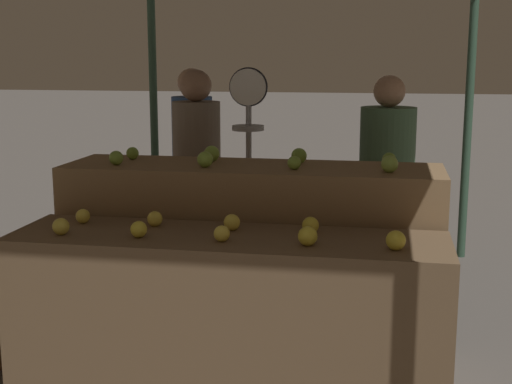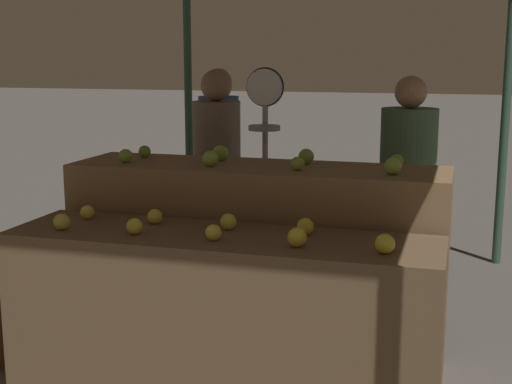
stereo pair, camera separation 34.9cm
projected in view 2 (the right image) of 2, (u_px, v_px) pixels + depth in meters
The scene contains 23 objects.
display_counter_front at pixel (222, 326), 3.35m from camera, with size 2.01×0.55×0.88m, color brown.
display_counter_back at pixel (258, 266), 3.89m from camera, with size 2.01×0.55×1.12m, color olive.
apple_front_0 at pixel (62, 222), 3.35m from camera, with size 0.08×0.08×0.08m, color gold.
apple_front_1 at pixel (134, 226), 3.27m from camera, with size 0.08×0.08×0.08m, color gold.
apple_front_2 at pixel (214, 233), 3.16m from camera, with size 0.07×0.07×0.07m, color yellow.
apple_front_3 at pixel (297, 237), 3.05m from camera, with size 0.09×0.09×0.09m, color gold.
apple_front_4 at pixel (385, 244), 2.95m from camera, with size 0.08×0.08×0.08m, color gold.
apple_front_5 at pixel (87, 212), 3.57m from camera, with size 0.07×0.07×0.07m, color yellow.
apple_front_6 at pixel (155, 216), 3.47m from camera, with size 0.07×0.07×0.07m, color yellow.
apple_front_7 at pixel (229, 222), 3.35m from camera, with size 0.08×0.08×0.08m, color yellow.
apple_front_8 at pixel (305, 227), 3.26m from camera, with size 0.08×0.08×0.08m, color gold.
apple_back_0 at pixel (126, 156), 3.87m from camera, with size 0.08×0.08×0.08m, color #7AA338.
apple_back_1 at pixel (210, 159), 3.74m from camera, with size 0.08×0.08×0.08m, color #84AD3D.
apple_back_2 at pixel (298, 163), 3.62m from camera, with size 0.07×0.07×0.07m, color #84AD3D.
apple_back_3 at pixel (393, 166), 3.48m from camera, with size 0.09×0.09×0.09m, color #8EB247.
apple_back_4 at pixel (145, 152), 4.07m from camera, with size 0.07×0.07×0.07m, color #7AA338.
apple_back_5 at pixel (221, 153), 3.94m from camera, with size 0.09×0.09×0.09m, color #84AD3D.
apple_back_6 at pixel (306, 157), 3.82m from camera, with size 0.08×0.08×0.08m, color #7AA338.
apple_back_7 at pixel (397, 161), 3.69m from camera, with size 0.07×0.07×0.07m, color #7AA338.
produce_scale at pixel (265, 142), 4.46m from camera, with size 0.24×0.20×1.62m.
person_vendor_at_scale at pixel (217, 170), 4.82m from camera, with size 0.42×0.42×1.60m.
person_customer_left at pixel (219, 156), 5.45m from camera, with size 0.40×0.40×1.60m.
person_customer_right at pixel (407, 180), 4.62m from camera, with size 0.43×0.43×1.57m.
Camera 2 is at (1.05, -3.00, 1.69)m, focal length 50.00 mm.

